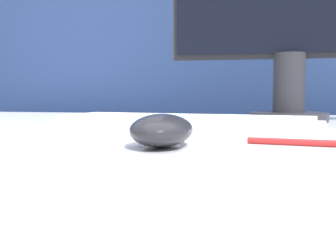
# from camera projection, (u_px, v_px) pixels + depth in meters

# --- Properties ---
(partition_panel) EXTENTS (5.00, 0.03, 1.19)m
(partition_panel) POSITION_uv_depth(u_px,v_px,m) (225.00, 162.00, 1.35)
(partition_panel) COLOR navy
(partition_panel) RESTS_ON ground_plane
(computer_mouse_near) EXTENTS (0.08, 0.12, 0.04)m
(computer_mouse_near) POSITION_uv_depth(u_px,v_px,m) (162.00, 130.00, 0.45)
(computer_mouse_near) COLOR #232328
(computer_mouse_near) RESTS_ON desk
(keyboard) EXTENTS (0.47, 0.22, 0.02)m
(keyboard) POSITION_uv_depth(u_px,v_px,m) (184.00, 123.00, 0.67)
(keyboard) COLOR white
(keyboard) RESTS_ON desk
(monitor) EXTENTS (0.53, 0.17, 0.47)m
(monitor) POSITION_uv_depth(u_px,v_px,m) (291.00, 3.00, 0.87)
(monitor) COLOR #28282D
(monitor) RESTS_ON desk
(pen) EXTENTS (0.15, 0.03, 0.01)m
(pen) POSITION_uv_depth(u_px,v_px,m) (312.00, 143.00, 0.45)
(pen) COLOR red
(pen) RESTS_ON desk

